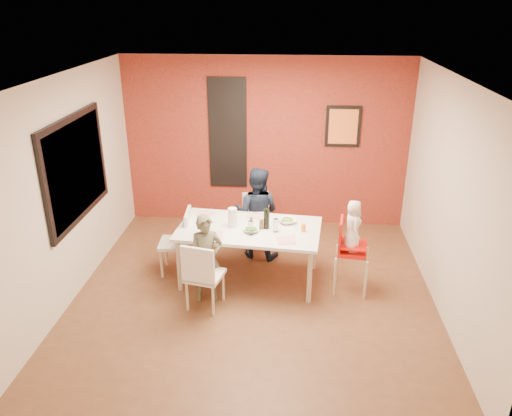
# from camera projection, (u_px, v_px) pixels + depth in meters

# --- Properties ---
(ground) EXTENTS (4.50, 4.50, 0.00)m
(ground) POSITION_uv_depth(u_px,v_px,m) (254.00, 292.00, 6.40)
(ground) COLOR brown
(ground) RESTS_ON ground
(ceiling) EXTENTS (4.50, 4.50, 0.02)m
(ceiling) POSITION_uv_depth(u_px,v_px,m) (254.00, 77.00, 5.34)
(ceiling) COLOR white
(ceiling) RESTS_ON wall_back
(wall_back) EXTENTS (4.50, 0.02, 2.70)m
(wall_back) POSITION_uv_depth(u_px,v_px,m) (266.00, 143.00, 7.94)
(wall_back) COLOR beige
(wall_back) RESTS_ON ground
(wall_front) EXTENTS (4.50, 0.02, 2.70)m
(wall_front) POSITION_uv_depth(u_px,v_px,m) (230.00, 302.00, 3.81)
(wall_front) COLOR beige
(wall_front) RESTS_ON ground
(wall_left) EXTENTS (0.02, 4.50, 2.70)m
(wall_left) POSITION_uv_depth(u_px,v_px,m) (69.00, 189.00, 6.03)
(wall_left) COLOR beige
(wall_left) RESTS_ON ground
(wall_right) EXTENTS (0.02, 4.50, 2.70)m
(wall_right) POSITION_uv_depth(u_px,v_px,m) (450.00, 200.00, 5.71)
(wall_right) COLOR beige
(wall_right) RESTS_ON ground
(brick_accent_wall) EXTENTS (4.50, 0.02, 2.70)m
(brick_accent_wall) POSITION_uv_depth(u_px,v_px,m) (266.00, 143.00, 7.92)
(brick_accent_wall) COLOR maroon
(brick_accent_wall) RESTS_ON ground
(picture_window_frame) EXTENTS (0.05, 1.70, 1.30)m
(picture_window_frame) POSITION_uv_depth(u_px,v_px,m) (76.00, 168.00, 6.14)
(picture_window_frame) COLOR black
(picture_window_frame) RESTS_ON wall_left
(picture_window_pane) EXTENTS (0.02, 1.55, 1.15)m
(picture_window_pane) POSITION_uv_depth(u_px,v_px,m) (77.00, 168.00, 6.14)
(picture_window_pane) COLOR black
(picture_window_pane) RESTS_ON wall_left
(glassblock_strip) EXTENTS (0.55, 0.03, 1.70)m
(glassblock_strip) POSITION_uv_depth(u_px,v_px,m) (228.00, 134.00, 7.89)
(glassblock_strip) COLOR silver
(glassblock_strip) RESTS_ON wall_back
(glassblock_surround) EXTENTS (0.60, 0.03, 1.76)m
(glassblock_surround) POSITION_uv_depth(u_px,v_px,m) (228.00, 134.00, 7.88)
(glassblock_surround) COLOR black
(glassblock_surround) RESTS_ON wall_back
(art_print_frame) EXTENTS (0.54, 0.03, 0.64)m
(art_print_frame) POSITION_uv_depth(u_px,v_px,m) (343.00, 126.00, 7.70)
(art_print_frame) COLOR black
(art_print_frame) RESTS_ON wall_back
(art_print_canvas) EXTENTS (0.44, 0.01, 0.54)m
(art_print_canvas) POSITION_uv_depth(u_px,v_px,m) (343.00, 127.00, 7.68)
(art_print_canvas) COLOR orange
(art_print_canvas) RESTS_ON wall_back
(dining_table) EXTENTS (1.90, 1.18, 0.76)m
(dining_table) POSITION_uv_depth(u_px,v_px,m) (249.00, 232.00, 6.45)
(dining_table) COLOR white
(dining_table) RESTS_ON ground
(chair_near) EXTENTS (0.49, 0.49, 0.88)m
(chair_near) POSITION_uv_depth(u_px,v_px,m) (202.00, 273.00, 5.87)
(chair_near) COLOR white
(chair_near) RESTS_ON ground
(chair_far) EXTENTS (0.48, 0.48, 0.85)m
(chair_far) POSITION_uv_depth(u_px,v_px,m) (257.00, 219.00, 7.36)
(chair_far) COLOR silver
(chair_far) RESTS_ON ground
(chair_left) EXTENTS (0.45, 0.45, 0.91)m
(chair_left) POSITION_uv_depth(u_px,v_px,m) (181.00, 238.00, 6.70)
(chair_left) COLOR beige
(chair_left) RESTS_ON ground
(high_chair) EXTENTS (0.46, 0.46, 0.98)m
(high_chair) POSITION_uv_depth(u_px,v_px,m) (349.00, 248.00, 6.26)
(high_chair) COLOR red
(high_chair) RESTS_ON ground
(child_near) EXTENTS (0.47, 0.36, 1.13)m
(child_near) POSITION_uv_depth(u_px,v_px,m) (207.00, 258.00, 6.06)
(child_near) COLOR brown
(child_near) RESTS_ON ground
(child_far) EXTENTS (0.75, 0.64, 1.34)m
(child_far) POSITION_uv_depth(u_px,v_px,m) (257.00, 213.00, 7.07)
(child_far) COLOR black
(child_far) RESTS_ON ground
(toddler) EXTENTS (0.26, 0.35, 0.66)m
(toddler) POSITION_uv_depth(u_px,v_px,m) (353.00, 226.00, 6.13)
(toddler) COLOR silver
(toddler) RESTS_ON high_chair
(plate_near_left) EXTENTS (0.24, 0.24, 0.01)m
(plate_near_left) POSITION_uv_depth(u_px,v_px,m) (213.00, 235.00, 6.21)
(plate_near_left) COLOR white
(plate_near_left) RESTS_ON dining_table
(plate_far_mid) EXTENTS (0.30, 0.30, 0.01)m
(plate_far_mid) POSITION_uv_depth(u_px,v_px,m) (257.00, 215.00, 6.77)
(plate_far_mid) COLOR white
(plate_far_mid) RESTS_ON dining_table
(plate_near_right) EXTENTS (0.25, 0.25, 0.01)m
(plate_near_right) POSITION_uv_depth(u_px,v_px,m) (286.00, 240.00, 6.08)
(plate_near_right) COLOR white
(plate_near_right) RESTS_ON dining_table
(plate_far_left) EXTENTS (0.26, 0.26, 0.01)m
(plate_far_left) POSITION_uv_depth(u_px,v_px,m) (205.00, 214.00, 6.82)
(plate_far_left) COLOR white
(plate_far_left) RESTS_ON dining_table
(salad_bowl_a) EXTENTS (0.23, 0.23, 0.05)m
(salad_bowl_a) POSITION_uv_depth(u_px,v_px,m) (251.00, 230.00, 6.30)
(salad_bowl_a) COLOR white
(salad_bowl_a) RESTS_ON dining_table
(salad_bowl_b) EXTENTS (0.28, 0.28, 0.06)m
(salad_bowl_b) POSITION_uv_depth(u_px,v_px,m) (287.00, 221.00, 6.55)
(salad_bowl_b) COLOR white
(salad_bowl_b) RESTS_ON dining_table
(wine_bottle) EXTENTS (0.07, 0.07, 0.27)m
(wine_bottle) POSITION_uv_depth(u_px,v_px,m) (266.00, 219.00, 6.35)
(wine_bottle) COLOR black
(wine_bottle) RESTS_ON dining_table
(wine_glass_a) EXTENTS (0.07, 0.07, 0.19)m
(wine_glass_a) POSITION_uv_depth(u_px,v_px,m) (251.00, 228.00, 6.19)
(wine_glass_a) COLOR silver
(wine_glass_a) RESTS_ON dining_table
(wine_glass_b) EXTENTS (0.06, 0.06, 0.18)m
(wine_glass_b) POSITION_uv_depth(u_px,v_px,m) (276.00, 225.00, 6.28)
(wine_glass_b) COLOR silver
(wine_glass_b) RESTS_ON dining_table
(paper_towel_roll) EXTENTS (0.11, 0.11, 0.26)m
(paper_towel_roll) POSITION_uv_depth(u_px,v_px,m) (232.00, 218.00, 6.40)
(paper_towel_roll) COLOR white
(paper_towel_roll) RESTS_ON dining_table
(condiment_red) EXTENTS (0.03, 0.03, 0.13)m
(condiment_red) POSITION_uv_depth(u_px,v_px,m) (262.00, 224.00, 6.35)
(condiment_red) COLOR red
(condiment_red) RESTS_ON dining_table
(condiment_green) EXTENTS (0.03, 0.03, 0.13)m
(condiment_green) POSITION_uv_depth(u_px,v_px,m) (261.00, 225.00, 6.35)
(condiment_green) COLOR #2C7828
(condiment_green) RESTS_ON dining_table
(condiment_brown) EXTENTS (0.04, 0.04, 0.15)m
(condiment_brown) POSITION_uv_depth(u_px,v_px,m) (251.00, 223.00, 6.39)
(condiment_brown) COLOR brown
(condiment_brown) RESTS_ON dining_table
(sippy_cup) EXTENTS (0.06, 0.06, 0.10)m
(sippy_cup) POSITION_uv_depth(u_px,v_px,m) (303.00, 228.00, 6.30)
(sippy_cup) COLOR orange
(sippy_cup) RESTS_ON dining_table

